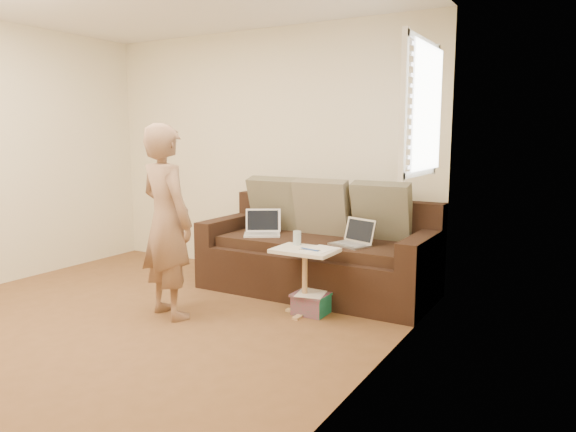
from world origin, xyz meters
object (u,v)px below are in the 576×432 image
object	(u,v)px
striped_box	(312,303)
laptop_white	(262,235)
laptop_silver	(350,246)
person	(167,221)
side_table	(305,282)
sofa	(317,249)
drinking_glass	(297,238)

from	to	relation	value
striped_box	laptop_white	bearing A→B (deg)	150.01
striped_box	laptop_silver	bearing A→B (deg)	70.60
person	side_table	size ratio (longest dim) A/B	2.83
person	laptop_silver	bearing A→B (deg)	-121.20
laptop_silver	striped_box	bearing A→B (deg)	-89.92
sofa	side_table	distance (m)	0.68
drinking_glass	laptop_white	bearing A→B (deg)	146.85
sofa	laptop_white	distance (m)	0.56
sofa	side_table	bearing A→B (deg)	-71.76
drinking_glass	striped_box	distance (m)	0.56
laptop_silver	laptop_white	world-z (taller)	laptop_white
drinking_glass	striped_box	size ratio (longest dim) A/B	0.41
side_table	drinking_glass	distance (m)	0.38
person	sofa	bearing A→B (deg)	-105.89
side_table	striped_box	world-z (taller)	side_table
laptop_white	sofa	bearing A→B (deg)	-19.17
laptop_silver	laptop_white	size ratio (longest dim) A/B	0.95
side_table	laptop_silver	bearing A→B (deg)	68.29
drinking_glass	striped_box	xyz separation A→B (m)	(0.18, -0.06, -0.53)
side_table	striped_box	distance (m)	0.20
laptop_silver	person	size ratio (longest dim) A/B	0.21
side_table	striped_box	xyz separation A→B (m)	(0.04, 0.06, -0.19)
laptop_silver	side_table	xyz separation A→B (m)	(-0.19, -0.49, -0.24)
laptop_white	striped_box	size ratio (longest dim) A/B	1.20
laptop_silver	drinking_glass	distance (m)	0.51
laptop_silver	striped_box	distance (m)	0.63
drinking_glass	laptop_silver	bearing A→B (deg)	48.81
person	side_table	world-z (taller)	person
sofa	person	distance (m)	1.48
laptop_white	person	size ratio (longest dim) A/B	0.22
sofa	laptop_silver	size ratio (longest dim) A/B	6.65
side_table	drinking_glass	world-z (taller)	drinking_glass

